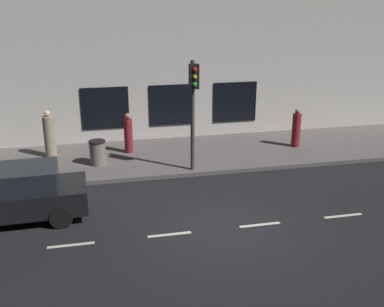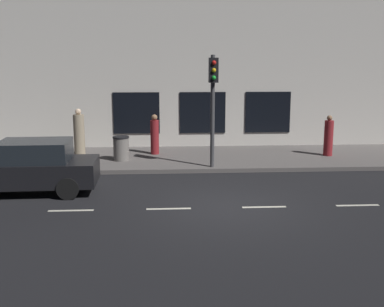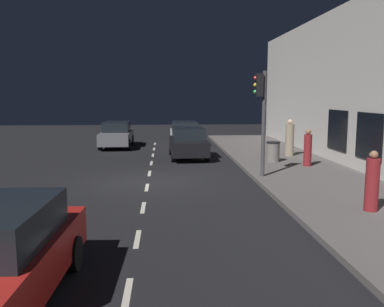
% 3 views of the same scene
% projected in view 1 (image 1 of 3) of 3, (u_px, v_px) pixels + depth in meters
% --- Properties ---
extents(ground_plane, '(60.00, 60.00, 0.00)m').
position_uv_depth(ground_plane, '(226.00, 228.00, 12.64)').
color(ground_plane, black).
extents(sidewalk, '(4.50, 32.00, 0.15)m').
position_uv_depth(sidewalk, '(182.00, 155.00, 18.39)').
color(sidewalk, '#5B5654').
rests_on(sidewalk, ground).
extents(building_facade, '(0.65, 32.00, 7.18)m').
position_uv_depth(building_facade, '(170.00, 60.00, 19.62)').
color(building_facade, beige).
rests_on(building_facade, ground).
extents(lane_centre_line, '(0.12, 27.20, 0.01)m').
position_uv_depth(lane_centre_line, '(260.00, 225.00, 12.85)').
color(lane_centre_line, beige).
rests_on(lane_centre_line, ground).
extents(traffic_light, '(0.49, 0.32, 3.96)m').
position_uv_depth(traffic_light, '(193.00, 98.00, 15.66)').
color(traffic_light, '#424244').
rests_on(traffic_light, sidewalk).
extents(parked_car_2, '(1.95, 3.97, 1.58)m').
position_uv_depth(parked_car_2, '(18.00, 194.00, 12.94)').
color(parked_car_2, black).
rests_on(parked_car_2, ground).
extents(pedestrian_0, '(0.59, 0.59, 1.86)m').
position_uv_depth(pedestrian_0, '(49.00, 136.00, 17.73)').
color(pedestrian_0, gray).
rests_on(pedestrian_0, sidewalk).
extents(pedestrian_1, '(0.37, 0.37, 1.62)m').
position_uv_depth(pedestrian_1, '(128.00, 134.00, 18.25)').
color(pedestrian_1, maroon).
rests_on(pedestrian_1, sidewalk).
extents(pedestrian_2, '(0.37, 0.37, 1.62)m').
position_uv_depth(pedestrian_2, '(296.00, 129.00, 18.99)').
color(pedestrian_2, maroon).
rests_on(pedestrian_2, sidewalk).
extents(trash_bin, '(0.62, 0.62, 0.93)m').
position_uv_depth(trash_bin, '(98.00, 152.00, 16.99)').
color(trash_bin, slate).
rests_on(trash_bin, sidewalk).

